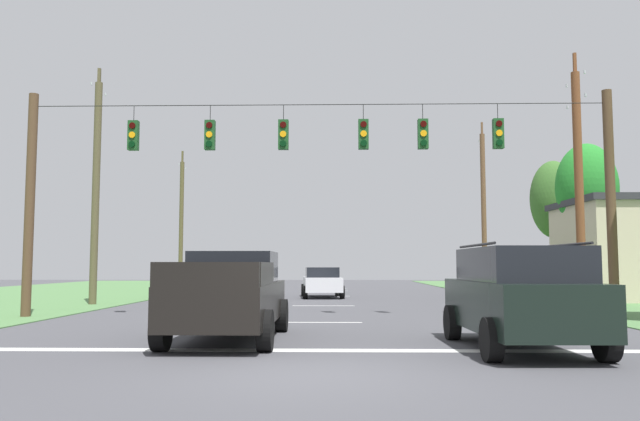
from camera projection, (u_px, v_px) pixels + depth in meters
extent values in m
plane|color=#47474C|center=(303.00, 374.00, 9.68)|extent=(120.00, 120.00, 0.00)
cube|color=white|center=(310.00, 350.00, 12.31)|extent=(15.52, 0.45, 0.01)
cube|color=white|center=(319.00, 322.00, 18.29)|extent=(2.50, 0.15, 0.01)
cube|color=white|center=(323.00, 306.00, 25.73)|extent=(2.50, 0.15, 0.01)
cube|color=white|center=(326.00, 296.00, 33.64)|extent=(2.50, 0.15, 0.01)
cube|color=white|center=(328.00, 291.00, 40.45)|extent=(2.50, 0.15, 0.01)
cube|color=white|center=(328.00, 288.00, 44.42)|extent=(2.50, 0.15, 0.01)
cylinder|color=brown|center=(30.00, 204.00, 20.34)|extent=(0.30, 0.30, 7.16)
cylinder|color=brown|center=(611.00, 203.00, 19.89)|extent=(0.30, 0.30, 7.16)
cylinder|color=black|center=(317.00, 105.00, 20.38)|extent=(18.35, 0.02, 0.02)
cylinder|color=black|center=(134.00, 113.00, 20.50)|extent=(0.02, 0.02, 0.50)
cube|color=#19471E|center=(133.00, 136.00, 20.44)|extent=(0.32, 0.24, 0.95)
cylinder|color=#310503|center=(132.00, 126.00, 20.33)|extent=(0.20, 0.04, 0.20)
cylinder|color=orange|center=(132.00, 135.00, 20.30)|extent=(0.20, 0.04, 0.20)
cylinder|color=black|center=(132.00, 144.00, 20.28)|extent=(0.20, 0.04, 0.20)
cylinder|color=black|center=(210.00, 113.00, 20.44)|extent=(0.02, 0.02, 0.50)
cube|color=#19471E|center=(210.00, 135.00, 20.38)|extent=(0.32, 0.24, 0.95)
cylinder|color=#310503|center=(209.00, 125.00, 20.27)|extent=(0.20, 0.04, 0.20)
cylinder|color=orange|center=(209.00, 134.00, 20.24)|extent=(0.20, 0.04, 0.20)
cylinder|color=black|center=(209.00, 144.00, 20.22)|extent=(0.20, 0.04, 0.20)
cylinder|color=black|center=(284.00, 112.00, 20.39)|extent=(0.02, 0.02, 0.50)
cube|color=#19471E|center=(283.00, 135.00, 20.33)|extent=(0.32, 0.24, 0.95)
cylinder|color=#310503|center=(283.00, 125.00, 20.21)|extent=(0.20, 0.04, 0.20)
cylinder|color=orange|center=(283.00, 134.00, 20.19)|extent=(0.20, 0.04, 0.20)
cylinder|color=black|center=(283.00, 143.00, 20.16)|extent=(0.20, 0.04, 0.20)
cylinder|color=black|center=(363.00, 112.00, 20.33)|extent=(0.02, 0.02, 0.50)
cube|color=#19471E|center=(363.00, 134.00, 20.27)|extent=(0.32, 0.24, 0.95)
cylinder|color=#310503|center=(364.00, 124.00, 20.15)|extent=(0.20, 0.04, 0.20)
cylinder|color=orange|center=(364.00, 134.00, 20.13)|extent=(0.20, 0.04, 0.20)
cylinder|color=black|center=(364.00, 143.00, 20.10)|extent=(0.20, 0.04, 0.20)
cylinder|color=black|center=(423.00, 112.00, 20.28)|extent=(0.02, 0.02, 0.50)
cube|color=#19471E|center=(423.00, 134.00, 20.22)|extent=(0.32, 0.24, 0.95)
cylinder|color=#310503|center=(423.00, 124.00, 20.11)|extent=(0.20, 0.04, 0.20)
cylinder|color=orange|center=(424.00, 133.00, 20.08)|extent=(0.20, 0.04, 0.20)
cylinder|color=black|center=(424.00, 143.00, 20.05)|extent=(0.20, 0.04, 0.20)
cylinder|color=black|center=(498.00, 111.00, 20.22)|extent=(0.02, 0.02, 0.50)
cube|color=#19471E|center=(498.00, 134.00, 20.16)|extent=(0.32, 0.24, 0.95)
cylinder|color=#310503|center=(499.00, 124.00, 20.05)|extent=(0.20, 0.04, 0.20)
cylinder|color=orange|center=(499.00, 133.00, 20.02)|extent=(0.20, 0.04, 0.20)
cylinder|color=black|center=(500.00, 142.00, 20.00)|extent=(0.20, 0.04, 0.20)
cube|color=black|center=(229.00, 302.00, 14.04)|extent=(2.01, 5.40, 0.85)
cube|color=black|center=(234.00, 267.00, 14.75)|extent=(1.85, 1.90, 0.70)
cube|color=black|center=(172.00, 274.00, 12.77)|extent=(0.10, 2.38, 0.45)
cube|color=black|center=(265.00, 274.00, 12.72)|extent=(0.10, 2.38, 0.45)
cube|color=black|center=(205.00, 275.00, 11.45)|extent=(1.96, 0.10, 0.45)
cylinder|color=black|center=(201.00, 315.00, 15.85)|extent=(0.28, 0.80, 0.80)
cylinder|color=black|center=(282.00, 315.00, 15.80)|extent=(0.28, 0.80, 0.80)
cylinder|color=black|center=(161.00, 330.00, 12.20)|extent=(0.28, 0.80, 0.80)
cylinder|color=black|center=(265.00, 331.00, 12.14)|extent=(0.28, 0.80, 0.80)
cube|color=black|center=(519.00, 305.00, 12.50)|extent=(2.06, 4.84, 0.95)
cube|color=black|center=(520.00, 264.00, 12.42)|extent=(1.87, 3.24, 0.65)
cylinder|color=black|center=(476.00, 245.00, 12.45)|extent=(0.11, 2.72, 0.05)
cylinder|color=black|center=(563.00, 245.00, 12.45)|extent=(0.11, 2.72, 0.05)
cylinder|color=black|center=(452.00, 322.00, 14.09)|extent=(0.28, 0.77, 0.76)
cylinder|color=black|center=(540.00, 322.00, 14.09)|extent=(0.28, 0.77, 0.76)
cylinder|color=black|center=(492.00, 340.00, 10.84)|extent=(0.28, 0.77, 0.76)
cylinder|color=black|center=(606.00, 340.00, 10.83)|extent=(0.28, 0.77, 0.76)
cube|color=silver|center=(322.00, 284.00, 32.37)|extent=(2.13, 4.43, 0.70)
cube|color=black|center=(322.00, 272.00, 32.42)|extent=(1.78, 2.22, 0.50)
cylinder|color=black|center=(303.00, 290.00, 33.70)|extent=(0.27, 0.66, 0.64)
cylinder|color=black|center=(337.00, 290.00, 33.80)|extent=(0.27, 0.66, 0.64)
cylinder|color=black|center=(305.00, 292.00, 30.88)|extent=(0.27, 0.66, 0.64)
cylinder|color=black|center=(342.00, 292.00, 30.98)|extent=(0.27, 0.66, 0.64)
cube|color=black|center=(204.00, 285.00, 31.65)|extent=(1.88, 4.33, 0.70)
cube|color=black|center=(204.00, 272.00, 31.70)|extent=(1.66, 2.13, 0.50)
cylinder|color=black|center=(216.00, 293.00, 30.16)|extent=(0.23, 0.64, 0.64)
cylinder|color=black|center=(178.00, 293.00, 30.24)|extent=(0.23, 0.64, 0.64)
cylinder|color=black|center=(227.00, 291.00, 32.99)|extent=(0.23, 0.64, 0.64)
cylinder|color=black|center=(193.00, 290.00, 33.07)|extent=(0.23, 0.64, 0.64)
cube|color=black|center=(501.00, 285.00, 30.89)|extent=(1.87, 4.33, 0.70)
cube|color=black|center=(501.00, 273.00, 30.94)|extent=(1.65, 2.13, 0.50)
cylinder|color=black|center=(528.00, 294.00, 29.41)|extent=(0.23, 0.64, 0.64)
cylinder|color=black|center=(489.00, 294.00, 29.49)|extent=(0.23, 0.64, 0.64)
cylinder|color=black|center=(512.00, 291.00, 32.24)|extent=(0.23, 0.64, 0.64)
cylinder|color=black|center=(476.00, 291.00, 32.31)|extent=(0.23, 0.64, 0.64)
cylinder|color=brown|center=(579.00, 188.00, 25.11)|extent=(0.34, 0.34, 9.33)
cube|color=brown|center=(575.00, 82.00, 25.48)|extent=(0.12, 0.12, 2.38)
cylinder|color=#B2B7BC|center=(567.00, 86.00, 26.43)|extent=(0.08, 0.08, 0.12)
cylinder|color=#B2B7BC|center=(585.00, 72.00, 24.54)|extent=(0.08, 0.08, 0.12)
cube|color=brown|center=(576.00, 104.00, 25.40)|extent=(0.12, 0.12, 2.39)
cylinder|color=#B2B7BC|center=(567.00, 107.00, 26.36)|extent=(0.08, 0.08, 0.12)
cylinder|color=#B2B7BC|center=(585.00, 95.00, 24.46)|extent=(0.08, 0.08, 0.12)
cylinder|color=brown|center=(484.00, 211.00, 41.90)|extent=(0.32, 0.32, 10.31)
cube|color=brown|center=(482.00, 140.00, 42.30)|extent=(0.12, 0.12, 2.39)
cylinder|color=#B2B7BC|center=(479.00, 141.00, 43.27)|extent=(0.08, 0.08, 0.12)
cylinder|color=#B2B7BC|center=(485.00, 135.00, 41.36)|extent=(0.08, 0.08, 0.12)
cylinder|color=brown|center=(96.00, 192.00, 26.65)|extent=(0.31, 0.31, 9.35)
cube|color=brown|center=(99.00, 92.00, 27.01)|extent=(0.12, 0.12, 2.04)
cylinder|color=#B2B7BC|center=(106.00, 94.00, 27.83)|extent=(0.08, 0.08, 0.12)
cylinder|color=#B2B7BC|center=(92.00, 84.00, 26.21)|extent=(0.08, 0.08, 0.12)
cylinder|color=brown|center=(181.00, 225.00, 43.14)|extent=(0.28, 0.28, 8.64)
cube|color=brown|center=(182.00, 168.00, 43.47)|extent=(0.12, 0.12, 2.31)
cylinder|color=#B2B7BC|center=(185.00, 168.00, 44.40)|extent=(0.08, 0.08, 0.12)
cylinder|color=#B2B7BC|center=(179.00, 164.00, 42.56)|extent=(0.08, 0.08, 0.12)
cylinder|color=brown|center=(555.00, 257.00, 36.29)|extent=(0.36, 0.36, 4.17)
ellipsoid|color=#3A6829|center=(554.00, 199.00, 36.57)|extent=(2.62, 2.62, 4.45)
cylinder|color=brown|center=(589.00, 255.00, 30.97)|extent=(0.36, 0.36, 4.20)
ellipsoid|color=#25832A|center=(587.00, 188.00, 31.25)|extent=(2.95, 2.95, 4.38)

